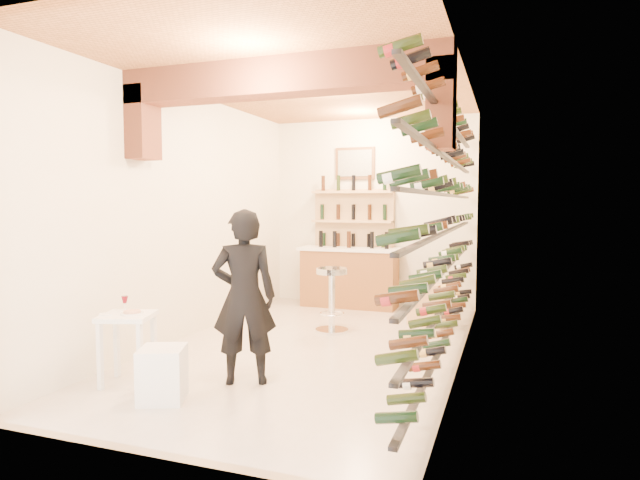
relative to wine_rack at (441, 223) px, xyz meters
The scene contains 11 objects.
ground 2.18m from the wine_rack, behind, with size 6.00×6.00×0.00m, color beige.
room_shell 1.70m from the wine_rack, behind, with size 3.52×6.02×3.21m.
wine_rack is the anchor object (origin of this frame).
back_counter 3.38m from the wine_rack, 124.66° to the left, with size 1.70×0.62×1.29m.
back_shelving 3.44m from the wine_rack, 122.37° to the left, with size 1.40×0.31×2.73m.
tasting_table 3.45m from the wine_rack, 147.10° to the right, with size 0.59×0.59×0.83m.
white_stool 3.28m from the wine_rack, 136.45° to the right, with size 0.38×0.38×0.48m, color white.
person 2.32m from the wine_rack, 140.60° to the right, with size 0.62×0.41×1.71m, color black.
chrome_barstool 2.06m from the wine_rack, 150.99° to the left, with size 0.45×0.45×0.88m.
crate_lower 2.23m from the wine_rack, 101.67° to the left, with size 0.53×0.37×0.32m, color tan.
crate_upper 2.06m from the wine_rack, 101.67° to the left, with size 0.48×0.33×0.28m, color tan.
Camera 1 is at (2.23, -6.00, 1.77)m, focal length 29.94 mm.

